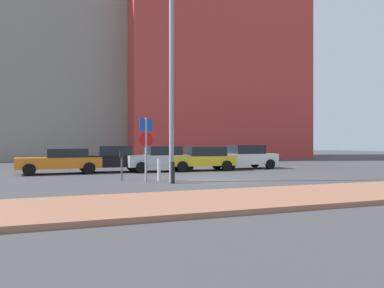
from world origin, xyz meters
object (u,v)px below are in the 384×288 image
object	(u,v)px
traffic_bollard_mid	(159,170)
parked_car_yellow	(202,158)
parked_car_silver	(161,158)
parking_sign_post	(146,142)
parked_car_white	(244,157)
street_lamp	(171,67)
parked_car_black	(112,159)
parking_meter	(122,161)
traffic_bollard_near	(173,173)
parked_car_orange	(61,161)

from	to	relation	value
traffic_bollard_mid	parked_car_yellow	bearing A→B (deg)	51.00
parked_car_silver	parking_sign_post	size ratio (longest dim) A/B	1.54
parked_car_white	parking_sign_post	distance (m)	10.28
parked_car_white	street_lamp	xyz separation A→B (m)	(-6.97, -6.35, 4.18)
parked_car_yellow	parking_sign_post	bearing A→B (deg)	-130.37
parked_car_black	street_lamp	size ratio (longest dim) A/B	0.47
parking_sign_post	parking_meter	distance (m)	1.79
parked_car_white	street_lamp	world-z (taller)	street_lamp
parked_car_silver	traffic_bollard_near	bearing A→B (deg)	-101.68
street_lamp	parked_car_yellow	bearing A→B (deg)	56.96
parked_car_yellow	traffic_bollard_near	distance (m)	7.64
traffic_bollard_mid	traffic_bollard_near	bearing A→B (deg)	-81.35
parked_car_orange	traffic_bollard_near	world-z (taller)	parked_car_orange
parking_meter	parked_car_white	bearing A→B (deg)	29.10
parked_car_white	parked_car_orange	bearing A→B (deg)	-179.70
parked_car_white	parking_meter	distance (m)	10.16
parked_car_orange	traffic_bollard_near	size ratio (longest dim) A/B	4.93
parked_car_orange	traffic_bollard_mid	distance (m)	6.91
street_lamp	parking_meter	bearing A→B (deg)	143.72
parked_car_orange	parked_car_silver	size ratio (longest dim) A/B	1.06
parked_car_black	parking_meter	distance (m)	5.09
parked_car_black	parking_sign_post	world-z (taller)	parking_sign_post
parked_car_yellow	parked_car_black	bearing A→B (deg)	173.44
parked_car_orange	parked_car_black	world-z (taller)	parked_car_black
parked_car_orange	parked_car_white	world-z (taller)	parked_car_white
parked_car_yellow	traffic_bollard_near	xyz separation A→B (m)	(-3.96, -6.53, -0.32)
parked_car_white	parking_meter	bearing A→B (deg)	-150.90
parked_car_yellow	parking_meter	distance (m)	7.25
parked_car_silver	parked_car_yellow	size ratio (longest dim) A/B	1.02
parking_sign_post	street_lamp	distance (m)	3.43
parked_car_silver	parking_meter	world-z (taller)	parked_car_silver
parking_meter	parked_car_yellow	bearing A→B (deg)	37.89
parked_car_white	traffic_bollard_mid	size ratio (longest dim) A/B	4.56
parked_car_yellow	parking_meter	bearing A→B (deg)	-142.11
parking_sign_post	traffic_bollard_near	size ratio (longest dim) A/B	3.03
parked_car_silver	parking_sign_post	bearing A→B (deg)	-111.50
parked_car_silver	parked_car_white	size ratio (longest dim) A/B	0.94
parked_car_silver	parked_car_yellow	xyz separation A→B (m)	(2.58, -0.15, 0.00)
parked_car_silver	parking_sign_post	xyz separation A→B (m)	(-2.34, -5.94, 0.97)
street_lamp	traffic_bollard_near	size ratio (longest dim) A/B	9.47
parked_car_black	street_lamp	bearing A→B (deg)	-75.84
parked_car_black	parked_car_silver	distance (m)	2.90
parking_sign_post	parking_meter	bearing A→B (deg)	120.87
traffic_bollard_near	parking_sign_post	bearing A→B (deg)	142.42
parked_car_black	parking_meter	bearing A→B (deg)	-93.11
parking_sign_post	traffic_bollard_near	xyz separation A→B (m)	(0.96, -0.74, -1.28)
parking_meter	traffic_bollard_near	world-z (taller)	parking_meter
parked_car_silver	parking_meter	xyz separation A→B (m)	(-3.14, -4.60, 0.09)
street_lamp	traffic_bollard_mid	world-z (taller)	street_lamp
parked_car_black	parked_car_yellow	xyz separation A→B (m)	(5.45, -0.63, -0.00)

